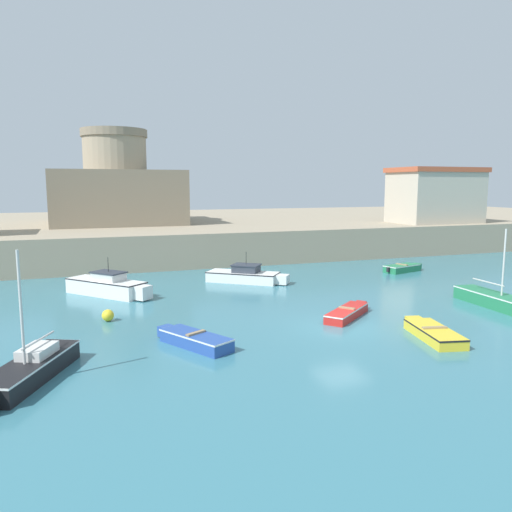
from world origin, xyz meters
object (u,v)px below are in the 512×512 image
at_px(mooring_buoy, 108,315).
at_px(dinghy_blue_0, 194,339).
at_px(sailboat_black_2, 30,369).
at_px(dinghy_green_6, 403,268).
at_px(harbor_shed_near_wharf, 435,195).
at_px(motorboat_white_1, 108,286).
at_px(dinghy_yellow_3, 433,332).
at_px(sailboat_green_4, 498,300).
at_px(fortress, 116,191).
at_px(dinghy_red_5, 348,312).
at_px(motorboat_white_7, 245,275).

bearing_deg(mooring_buoy, dinghy_blue_0, -58.50).
distance_m(sailboat_black_2, dinghy_green_6, 30.03).
bearing_deg(harbor_shed_near_wharf, dinghy_blue_0, -143.25).
bearing_deg(motorboat_white_1, mooring_buoy, -93.31).
distance_m(dinghy_yellow_3, sailboat_green_4, 8.03).
bearing_deg(harbor_shed_near_wharf, dinghy_green_6, -137.15).
xyz_separation_m(motorboat_white_1, fortress, (2.33, 22.71, 5.70)).
height_order(mooring_buoy, harbor_shed_near_wharf, harbor_shed_near_wharf).
bearing_deg(dinghy_green_6, sailboat_black_2, -150.88).
bearing_deg(dinghy_yellow_3, dinghy_red_5, 112.21).
xyz_separation_m(dinghy_blue_0, sailboat_green_4, (17.72, 0.94, 0.11)).
height_order(motorboat_white_1, dinghy_red_5, motorboat_white_1).
bearing_deg(sailboat_green_4, sailboat_black_2, -173.40).
distance_m(dinghy_blue_0, fortress, 34.92).
bearing_deg(harbor_shed_near_wharf, fortress, 161.11).
bearing_deg(mooring_buoy, dinghy_yellow_3, -29.82).
height_order(motorboat_white_7, harbor_shed_near_wharf, harbor_shed_near_wharf).
relative_size(dinghy_yellow_3, harbor_shed_near_wharf, 0.47).
xyz_separation_m(dinghy_blue_0, motorboat_white_1, (-2.92, 11.69, 0.29)).
bearing_deg(dinghy_blue_0, motorboat_white_7, 62.80).
height_order(sailboat_green_4, mooring_buoy, sailboat_green_4).
distance_m(sailboat_green_4, mooring_buoy, 21.47).
bearing_deg(harbor_shed_near_wharf, dinghy_red_5, -136.63).
bearing_deg(mooring_buoy, motorboat_white_7, 37.07).
distance_m(motorboat_white_7, fortress, 23.47).
height_order(dinghy_green_6, motorboat_white_7, motorboat_white_7).
xyz_separation_m(fortress, harbor_shed_near_wharf, (32.00, -10.95, -0.46)).
relative_size(sailboat_green_4, dinghy_red_5, 1.63).
distance_m(sailboat_black_2, sailboat_green_4, 24.23).
bearing_deg(dinghy_green_6, mooring_buoy, -162.28).
bearing_deg(dinghy_blue_0, harbor_shed_near_wharf, 36.75).
bearing_deg(sailboat_black_2, fortress, 80.98).
distance_m(motorboat_white_1, mooring_buoy, 6.34).
distance_m(sailboat_green_4, motorboat_white_7, 16.29).
height_order(dinghy_red_5, fortress, fortress).
height_order(dinghy_blue_0, sailboat_green_4, sailboat_green_4).
relative_size(motorboat_white_1, mooring_buoy, 9.13).
xyz_separation_m(dinghy_yellow_3, mooring_buoy, (-13.77, 7.89, 0.04)).
relative_size(sailboat_black_2, dinghy_red_5, 1.43).
height_order(dinghy_yellow_3, sailboat_green_4, sailboat_green_4).
relative_size(motorboat_white_1, motorboat_white_7, 1.00).
relative_size(dinghy_red_5, motorboat_white_7, 0.69).
bearing_deg(mooring_buoy, fortress, 84.70).
distance_m(dinghy_red_5, fortress, 34.27).
bearing_deg(motorboat_white_7, motorboat_white_1, -173.16).
xyz_separation_m(sailboat_green_4, dinghy_red_5, (-9.07, 1.02, -0.16)).
distance_m(motorboat_white_1, dinghy_red_5, 15.12).
bearing_deg(motorboat_white_7, sailboat_green_4, -46.90).
relative_size(dinghy_blue_0, fortress, 0.31).
relative_size(dinghy_green_6, motorboat_white_7, 0.68).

